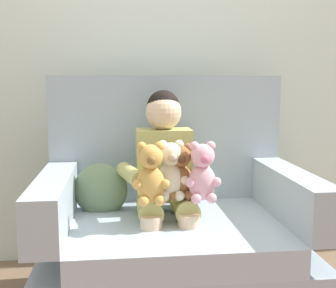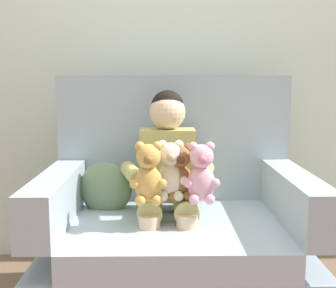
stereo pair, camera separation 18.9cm
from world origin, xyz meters
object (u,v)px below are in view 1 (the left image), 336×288
Objects in this scene: seated_child at (165,170)px; plush_brown at (180,173)px; plush_pink at (202,173)px; plush_cream at (171,172)px; plush_honey at (151,175)px; throw_pillow at (101,190)px; armchair at (173,237)px.

plush_brown is at bearing -66.88° from seated_child.
plush_pink is 1.00× the size of plush_cream.
seated_child is at bearing 77.27° from plush_honey.
plush_honey reaches higher than throw_pillow.
throw_pillow is (-0.31, 0.23, -0.13)m from plush_cream.
seated_child reaches higher than plush_honey.
plush_honey is (-0.12, -0.19, 0.34)m from armchair.
plush_brown is at bearing 38.93° from plush_honey.
plush_pink is 0.54m from throw_pillow.
plush_cream is (0.01, -0.13, 0.02)m from seated_child.
armchair reaches higher than plush_cream.
plush_honey is at bearing -112.78° from seated_child.
plush_brown is at bearing -80.45° from armchair.
plush_brown is 0.93× the size of plush_honey.
plush_brown is 0.95× the size of throw_pillow.
plush_honey is (-0.22, -0.02, 0.00)m from plush_pink.
plush_brown is at bearing 31.75° from plush_cream.
plush_pink is at bearing -52.50° from seated_child.
plush_pink is 0.14m from plush_cream.
armchair is at bearing 67.61° from plush_honey.
plush_pink is at bearing 14.28° from plush_honey.
plush_brown is (0.05, -0.12, 0.01)m from seated_child.
plush_pink is at bearing -57.89° from armchair.
armchair is 0.32m from seated_child.
plush_pink is at bearing -31.98° from throw_pillow.
armchair is 0.39m from plush_pink.
plush_brown is at bearing 133.30° from plush_pink.
plush_pink is 1.06× the size of plush_brown.
plush_pink is 0.22m from plush_honey.
plush_honey is (-0.08, -0.20, 0.02)m from seated_child.
armchair is at bearing 99.99° from plush_cream.
plush_pink is (0.11, -0.17, 0.34)m from armchair.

